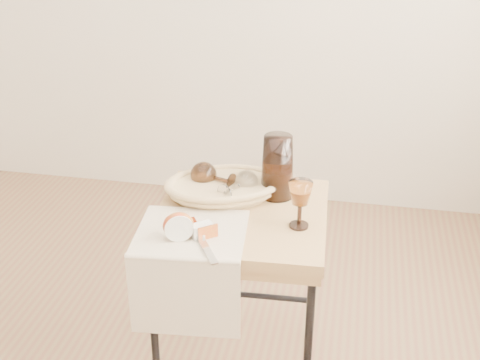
% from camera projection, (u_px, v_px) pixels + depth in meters
% --- Properties ---
extents(side_table, '(0.54, 0.54, 0.66)m').
position_uv_depth(side_table, '(241.00, 300.00, 2.07)').
color(side_table, brown).
rests_on(side_table, floor).
extents(tea_towel, '(0.34, 0.31, 0.01)m').
position_uv_depth(tea_towel, '(191.00, 232.00, 1.81)').
color(tea_towel, '#FDEDC0').
rests_on(tea_towel, side_table).
extents(bread_basket, '(0.39, 0.33, 0.05)m').
position_uv_depth(bread_basket, '(224.00, 188.00, 2.01)').
color(bread_basket, tan).
rests_on(bread_basket, side_table).
extents(goblet_lying_a, '(0.16, 0.13, 0.09)m').
position_uv_depth(goblet_lying_a, '(215.00, 178.00, 2.01)').
color(goblet_lying_a, '#4C301C').
rests_on(goblet_lying_a, bread_basket).
extents(goblet_lying_b, '(0.12, 0.14, 0.07)m').
position_uv_depth(goblet_lying_b, '(237.00, 186.00, 1.97)').
color(goblet_lying_b, white).
rests_on(goblet_lying_b, bread_basket).
extents(pitcher, '(0.22, 0.27, 0.25)m').
position_uv_depth(pitcher, '(277.00, 166.00, 1.98)').
color(pitcher, black).
rests_on(pitcher, side_table).
extents(wine_goblet, '(0.09, 0.09, 0.15)m').
position_uv_depth(wine_goblet, '(300.00, 205.00, 1.81)').
color(wine_goblet, white).
rests_on(wine_goblet, side_table).
extents(apple_half, '(0.10, 0.08, 0.08)m').
position_uv_depth(apple_half, '(178.00, 225.00, 1.76)').
color(apple_half, '#AE0010').
rests_on(apple_half, tea_towel).
extents(apple_wedge, '(0.07, 0.06, 0.04)m').
position_uv_depth(apple_wedge, '(202.00, 230.00, 1.78)').
color(apple_wedge, white).
rests_on(apple_wedge, tea_towel).
extents(table_knife, '(0.14, 0.22, 0.02)m').
position_uv_depth(table_knife, '(201.00, 238.00, 1.76)').
color(table_knife, silver).
rests_on(table_knife, tea_towel).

